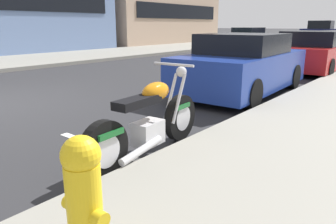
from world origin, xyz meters
TOP-DOWN VIEW (x-y plane):
  - sidewalk_far_curb at (12.00, 7.00)m, footprint 120.00×5.00m
  - parking_stall_stripe at (0.00, -3.90)m, footprint 0.12×2.20m
  - parked_motorcycle at (0.20, -4.40)m, footprint 2.18×0.62m
  - parked_car_near_corner at (4.53, -3.52)m, footprint 4.21×2.00m
  - parked_car_behind_motorcycle at (9.60, -3.73)m, footprint 4.20×1.94m
  - crossing_truck at (28.54, 0.26)m, footprint 2.24×4.91m
  - car_opposite_curb at (20.38, 3.92)m, footprint 4.59×1.87m
  - fire_hydrant at (-1.59, -5.50)m, footprint 0.24×0.36m

SIDE VIEW (x-z plane):
  - parking_stall_stripe at x=0.00m, z-range 0.00..0.01m
  - sidewalk_far_curb at x=12.00m, z-range 0.00..0.14m
  - parked_motorcycle at x=0.20m, z-range -0.13..1.00m
  - fire_hydrant at x=-1.59m, z-range 0.17..1.03m
  - parked_car_near_corner at x=4.53m, z-range -0.04..1.38m
  - parked_car_behind_motorcycle at x=9.60m, z-range -0.03..1.38m
  - car_opposite_curb at x=20.38m, z-range -0.03..1.38m
  - crossing_truck at x=28.54m, z-range -0.06..1.88m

